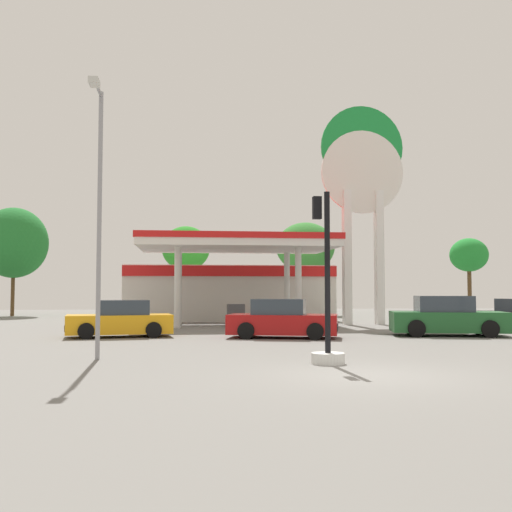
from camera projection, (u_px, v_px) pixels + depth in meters
The scene contains 12 objects.
ground_plane at pixel (363, 375), 12.82m from camera, with size 90.00×90.00×0.00m, color slate.
gas_station at pixel (229, 287), 36.20m from camera, with size 12.36×12.30×4.58m.
station_pole_sign at pixel (362, 185), 32.11m from camera, with size 4.48×0.56×11.75m.
car_0 at pixel (447, 318), 23.91m from camera, with size 4.74×2.77×1.59m.
car_1 at pixel (120, 320), 23.29m from camera, with size 4.22×2.30×1.44m.
car_2 at pixel (282, 320), 22.87m from camera, with size 4.45×2.75×1.48m.
traffic_signal_1 at pixel (327, 318), 14.86m from camera, with size 0.83×0.83×4.29m.
tree_0 at pixel (14, 243), 42.32m from camera, with size 4.72×4.72×7.66m.
tree_1 at pixel (186, 249), 43.92m from camera, with size 3.52×3.52×6.51m.
tree_2 at pixel (305, 247), 44.40m from camera, with size 4.35×4.35×6.84m.
tree_3 at pixel (469, 255), 45.07m from camera, with size 2.83×2.83×5.74m.
corner_streetlamp at pixel (99, 196), 15.75m from camera, with size 0.24×1.48×7.16m.
Camera 1 is at (-3.73, -12.61, 1.82)m, focal length 41.99 mm.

